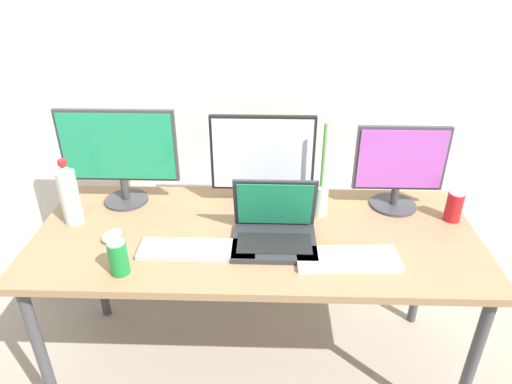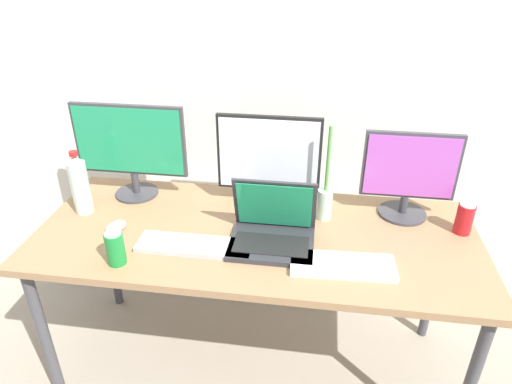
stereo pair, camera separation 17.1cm
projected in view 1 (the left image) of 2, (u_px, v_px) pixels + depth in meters
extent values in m
plane|color=gray|center=(256.00, 363.00, 2.15)|extent=(16.00, 16.00, 0.00)
cube|color=silver|center=(260.00, 54.00, 2.04)|extent=(7.00, 0.08, 2.60)
cylinder|color=#424247|center=(42.00, 357.00, 1.73)|extent=(0.04, 0.04, 0.71)
cylinder|color=#424247|center=(470.00, 368.00, 1.69)|extent=(0.04, 0.04, 0.71)
cylinder|color=#424247|center=(96.00, 260.00, 2.27)|extent=(0.04, 0.04, 0.71)
cylinder|color=#424247|center=(423.00, 266.00, 2.22)|extent=(0.04, 0.04, 0.71)
cube|color=#93704C|center=(256.00, 235.00, 1.80)|extent=(1.73, 0.73, 0.03)
cylinder|color=#38383D|center=(127.00, 200.00, 2.01)|extent=(0.19, 0.19, 0.01)
cylinder|color=#38383D|center=(125.00, 189.00, 1.98)|extent=(0.03, 0.03, 0.10)
cube|color=#38383D|center=(118.00, 146.00, 1.88)|extent=(0.49, 0.02, 0.31)
cube|color=#1E8C59|center=(117.00, 147.00, 1.87)|extent=(0.47, 0.01, 0.29)
cylinder|color=black|center=(262.00, 202.00, 1.99)|extent=(0.22, 0.22, 0.01)
cylinder|color=black|center=(262.00, 194.00, 1.97)|extent=(0.03, 0.03, 0.06)
cube|color=black|center=(263.00, 153.00, 1.88)|extent=(0.43, 0.02, 0.33)
cube|color=silver|center=(262.00, 155.00, 1.87)|extent=(0.41, 0.01, 0.30)
cylinder|color=#38383D|center=(393.00, 205.00, 1.97)|extent=(0.20, 0.20, 0.01)
cylinder|color=#38383D|center=(394.00, 196.00, 1.95)|extent=(0.03, 0.03, 0.07)
cube|color=#38383D|center=(401.00, 158.00, 1.86)|extent=(0.37, 0.02, 0.28)
cube|color=#A54CB2|center=(402.00, 160.00, 1.85)|extent=(0.35, 0.01, 0.25)
cube|color=#2D2D33|center=(274.00, 243.00, 1.71)|extent=(0.31, 0.24, 0.02)
cube|color=black|center=(274.00, 243.00, 1.69)|extent=(0.28, 0.13, 0.00)
cube|color=#2D2D33|center=(275.00, 203.00, 1.72)|extent=(0.31, 0.08, 0.23)
cube|color=#1E8C59|center=(275.00, 205.00, 1.72)|extent=(0.28, 0.07, 0.21)
cube|color=#B2B2B7|center=(197.00, 250.00, 1.67)|extent=(0.43, 0.13, 0.02)
cube|color=white|center=(348.00, 259.00, 1.62)|extent=(0.37, 0.16, 0.02)
ellipsoid|color=silver|center=(112.00, 236.00, 1.74)|extent=(0.09, 0.11, 0.03)
cylinder|color=silver|center=(70.00, 198.00, 1.81)|extent=(0.07, 0.07, 0.23)
cone|color=silver|center=(63.00, 168.00, 1.74)|extent=(0.07, 0.07, 0.03)
cylinder|color=red|center=(62.00, 162.00, 1.73)|extent=(0.03, 0.03, 0.02)
cylinder|color=red|center=(454.00, 207.00, 1.84)|extent=(0.07, 0.07, 0.12)
cylinder|color=silver|center=(457.00, 193.00, 1.81)|extent=(0.06, 0.06, 0.00)
cylinder|color=#197F33|center=(118.00, 258.00, 1.55)|extent=(0.07, 0.07, 0.12)
cylinder|color=silver|center=(116.00, 243.00, 1.52)|extent=(0.06, 0.06, 0.00)
cylinder|color=#B2D1B7|center=(320.00, 200.00, 1.88)|extent=(0.06, 0.06, 0.13)
cylinder|color=#519342|center=(324.00, 156.00, 1.78)|extent=(0.01, 0.01, 0.27)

